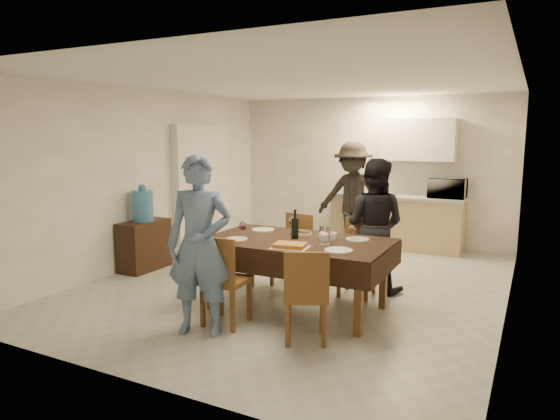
{
  "coord_description": "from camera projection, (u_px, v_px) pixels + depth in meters",
  "views": [
    {
      "loc": [
        2.69,
        -5.77,
        1.96
      ],
      "look_at": [
        -0.12,
        -0.3,
        1.01
      ],
      "focal_mm": 32.0,
      "sensor_mm": 36.0,
      "label": 1
    }
  ],
  "objects": [
    {
      "name": "plate_near_left",
      "position": [
        237.0,
        239.0,
        5.53
      ],
      "size": [
        0.24,
        0.24,
        0.01
      ],
      "primitive_type": "cylinder",
      "color": "silver",
      "rests_on": "dining_table"
    },
    {
      "name": "mushroom_dish",
      "position": [
        303.0,
        233.0,
        5.79
      ],
      "size": [
        0.19,
        0.19,
        0.03
      ],
      "primitive_type": "cylinder",
      "color": "silver",
      "rests_on": "dining_table"
    },
    {
      "name": "wall_right",
      "position": [
        514.0,
        196.0,
        5.26
      ],
      "size": [
        0.02,
        6.0,
        2.6
      ],
      "primitive_type": "cube",
      "color": "white",
      "rests_on": "floor"
    },
    {
      "name": "person_near",
      "position": [
        200.0,
        245.0,
        4.83
      ],
      "size": [
        0.75,
        0.6,
        1.77
      ],
      "primitive_type": "imported",
      "rotation": [
        0.0,
        0.0,
        0.32
      ],
      "color": "slate",
      "rests_on": "floor"
    },
    {
      "name": "chair_near_right",
      "position": [
        302.0,
        286.0,
        4.62
      ],
      "size": [
        0.55,
        0.57,
        0.49
      ],
      "rotation": [
        0.0,
        0.0,
        0.44
      ],
      "color": "brown",
      "rests_on": "floor"
    },
    {
      "name": "wall_front",
      "position": [
        131.0,
        222.0,
        3.75
      ],
      "size": [
        5.0,
        0.02,
        2.6
      ],
      "primitive_type": "cube",
      "color": "white",
      "rests_on": "floor"
    },
    {
      "name": "kitchen_base_cabinet",
      "position": [
        396.0,
        223.0,
        8.6
      ],
      "size": [
        2.2,
        0.6,
        0.86
      ],
      "primitive_type": "cube",
      "color": "tan",
      "rests_on": "floor"
    },
    {
      "name": "salad_bowl",
      "position": [
        328.0,
        236.0,
        5.54
      ],
      "size": [
        0.18,
        0.18,
        0.07
      ],
      "primitive_type": "cylinder",
      "color": "silver",
      "rests_on": "dining_table"
    },
    {
      "name": "kitchen_worktop",
      "position": [
        397.0,
        197.0,
        8.54
      ],
      "size": [
        2.24,
        0.64,
        0.05
      ],
      "primitive_type": "cube",
      "color": "#A3A39E",
      "rests_on": "kitchen_base_cabinet"
    },
    {
      "name": "upper_cabinet",
      "position": [
        419.0,
        140.0,
        8.38
      ],
      "size": [
        1.2,
        0.34,
        0.7
      ],
      "primitive_type": "cube",
      "color": "white",
      "rests_on": "wall_back"
    },
    {
      "name": "water_jug",
      "position": [
        143.0,
        206.0,
        7.12
      ],
      "size": [
        0.3,
        0.3,
        0.45
      ],
      "primitive_type": "cylinder",
      "color": "#4389C0",
      "rests_on": "console"
    },
    {
      "name": "chair_near_left",
      "position": [
        221.0,
        272.0,
        5.02
      ],
      "size": [
        0.45,
        0.45,
        0.51
      ],
      "rotation": [
        0.0,
        0.0,
        0.04
      ],
      "color": "brown",
      "rests_on": "floor"
    },
    {
      "name": "dining_table",
      "position": [
        297.0,
        243.0,
        5.53
      ],
      "size": [
        2.03,
        1.19,
        0.79
      ],
      "rotation": [
        0.0,
        0.0,
        0.0
      ],
      "color": "black",
      "rests_on": "floor"
    },
    {
      "name": "floor",
      "position": [
        299.0,
        283.0,
        6.59
      ],
      "size": [
        5.0,
        6.0,
        0.02
      ],
      "primitive_type": "cube",
      "color": "#9E9E9A",
      "rests_on": "ground"
    },
    {
      "name": "wine_bottle",
      "position": [
        295.0,
        224.0,
        5.56
      ],
      "size": [
        0.08,
        0.08,
        0.33
      ],
      "primitive_type": null,
      "color": "black",
      "rests_on": "dining_table"
    },
    {
      "name": "chair_far_right",
      "position": [
        355.0,
        252.0,
        5.93
      ],
      "size": [
        0.44,
        0.44,
        0.5
      ],
      "rotation": [
        0.0,
        0.0,
        3.18
      ],
      "color": "brown",
      "rests_on": "floor"
    },
    {
      "name": "wine_glass_a",
      "position": [
        243.0,
        230.0,
        5.53
      ],
      "size": [
        0.09,
        0.09,
        0.2
      ],
      "primitive_type": null,
      "color": "white",
      "rests_on": "dining_table"
    },
    {
      "name": "wine_glass_b",
      "position": [
        352.0,
        233.0,
        5.48
      ],
      "size": [
        0.08,
        0.08,
        0.17
      ],
      "primitive_type": null,
      "color": "white",
      "rests_on": "dining_table"
    },
    {
      "name": "plate_near_right",
      "position": [
        338.0,
        250.0,
        4.98
      ],
      "size": [
        0.28,
        0.28,
        0.02
      ],
      "primitive_type": "cylinder",
      "color": "silver",
      "rests_on": "dining_table"
    },
    {
      "name": "plate_far_left",
      "position": [
        263.0,
        230.0,
        6.05
      ],
      "size": [
        0.28,
        0.28,
        0.02
      ],
      "primitive_type": "cylinder",
      "color": "silver",
      "rests_on": "dining_table"
    },
    {
      "name": "ceiling",
      "position": [
        300.0,
        81.0,
        6.19
      ],
      "size": [
        5.0,
        6.0,
        0.02
      ],
      "primitive_type": "cube",
      "color": "white",
      "rests_on": "wall_back"
    },
    {
      "name": "wine_glass_c",
      "position": [
        293.0,
        225.0,
        5.86
      ],
      "size": [
        0.09,
        0.09,
        0.2
      ],
      "primitive_type": null,
      "color": "white",
      "rests_on": "dining_table"
    },
    {
      "name": "water_pitcher",
      "position": [
        325.0,
        235.0,
        5.3
      ],
      "size": [
        0.13,
        0.13,
        0.2
      ],
      "primitive_type": "cylinder",
      "color": "white",
      "rests_on": "dining_table"
    },
    {
      "name": "person_far",
      "position": [
        373.0,
        225.0,
        6.19
      ],
      "size": [
        0.81,
        0.64,
        1.66
      ],
      "primitive_type": "imported",
      "rotation": [
        0.0,
        0.0,
        3.15
      ],
      "color": "black",
      "rests_on": "floor"
    },
    {
      "name": "wall_back",
      "position": [
        370.0,
        170.0,
        9.02
      ],
      "size": [
        5.0,
        0.02,
        2.6
      ],
      "primitive_type": "cube",
      "color": "white",
      "rests_on": "floor"
    },
    {
      "name": "plate_far_right",
      "position": [
        358.0,
        239.0,
        5.51
      ],
      "size": [
        0.26,
        0.26,
        0.01
      ],
      "primitive_type": "cylinder",
      "color": "silver",
      "rests_on": "dining_table"
    },
    {
      "name": "microwave",
      "position": [
        448.0,
        188.0,
        8.14
      ],
      "size": [
        0.58,
        0.39,
        0.32
      ],
      "primitive_type": "imported",
      "rotation": [
        0.0,
        0.0,
        3.14
      ],
      "color": "white",
      "rests_on": "kitchen_worktop"
    },
    {
      "name": "savoury_tart",
      "position": [
        290.0,
        245.0,
        5.14
      ],
      "size": [
        0.41,
        0.33,
        0.05
      ],
      "primitive_type": "cube",
      "rotation": [
        0.0,
        0.0,
        0.14
      ],
      "color": "#C17B38",
      "rests_on": "dining_table"
    },
    {
      "name": "console",
      "position": [
        144.0,
        245.0,
        7.21
      ],
      "size": [
        0.38,
        0.77,
        0.71
      ],
      "primitive_type": "cube",
      "color": "black",
      "rests_on": "floor"
    },
    {
      "name": "person_kitchen",
      "position": [
        352.0,
        196.0,
        8.43
      ],
      "size": [
        1.17,
        0.67,
        1.82
      ],
      "primitive_type": "imported",
      "color": "black",
      "rests_on": "floor"
    },
    {
      "name": "wall_left",
      "position": [
        149.0,
        177.0,
        7.52
      ],
      "size": [
        0.02,
        6.0,
        2.6
      ],
      "primitive_type": "cube",
      "color": "white",
      "rests_on": "floor"
    },
    {
      "name": "chair_far_left",
      "position": [
        287.0,
        244.0,
        6.34
      ],
      "size": [
        0.49,
        0.49,
        0.5
      ],
      "rotation": [
        0.0,
        0.0,
        2.95
      ],
      "color": "brown",
      "rests_on": "floor"
    },
    {
      "name": "stub_partition",
      "position": [
        201.0,
        187.0,
        8.58
      ],
      "size": [
        0.15,
        1.4,
        2.1
      ],
      "primitive_type": "cube",
      "color": "white",
      "rests_on": "floor"
    }
  ]
}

